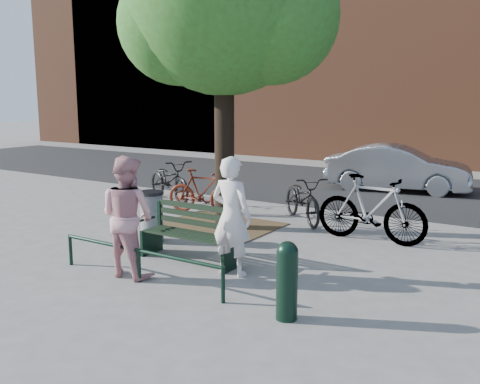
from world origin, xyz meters
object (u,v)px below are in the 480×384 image
Objects in this scene: bollard at (287,278)px; litter_bin at (152,216)px; person_right at (127,216)px; parked_car at (398,168)px; park_bench at (192,232)px; person_left at (231,216)px; bicycle_c at (303,199)px.

litter_bin is (-3.82, 1.80, -0.04)m from bollard.
person_right reaches higher than bollard.
parked_car reaches higher than litter_bin.
park_bench is 0.43× the size of parked_car.
person_left is 3.81m from bicycle_c.
parked_car is (-1.54, 9.69, 0.13)m from bollard.
litter_bin is at bearing -59.71° from person_right.
bicycle_c is 4.96m from parked_car.
parked_car is at bearing 83.81° from park_bench.
person_left is at bearing -14.66° from park_bench.
person_left reaches higher than litter_bin.
litter_bin is at bearing -166.52° from bicycle_c.
bicycle_c is at bearing -81.08° from person_left.
litter_bin is 0.49× the size of bicycle_c.
bollard is at bearing 175.47° from person_right.
person_left is at bearing 145.40° from bollard.
bicycle_c is (-2.13, 4.77, -0.02)m from bollard.
park_bench is at bearing 152.35° from bollard.
person_right reaches higher than person_left.
park_bench is at bearing -108.54° from person_right.
park_bench is 8.46m from parked_car.
litter_bin is 0.24× the size of parked_car.
person_left is at bearing -127.32° from bicycle_c.
person_right is 2.83m from bollard.
litter_bin is at bearing 159.12° from park_bench.
bicycle_c reaches higher than litter_bin.
person_right is at bearing 162.80° from parked_car.
person_left is at bearing -18.38° from litter_bin.
person_right is 0.46× the size of parked_car.
parked_car is (2.28, 7.89, 0.17)m from litter_bin.
parked_car is (1.26, 9.54, -0.26)m from person_right.
park_bench is at bearing -20.88° from litter_bin.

